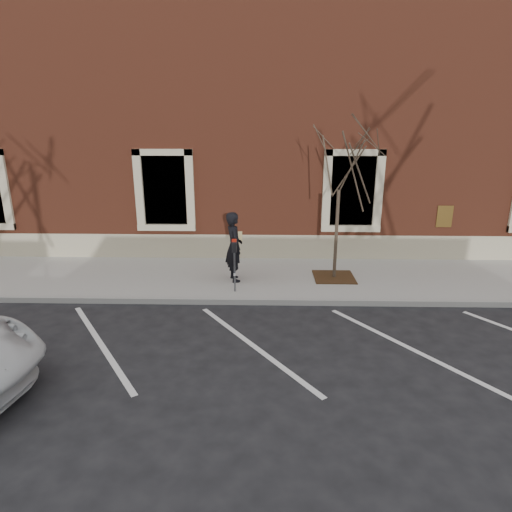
{
  "coord_description": "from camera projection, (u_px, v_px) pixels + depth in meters",
  "views": [
    {
      "loc": [
        0.26,
        -10.16,
        4.36
      ],
      "look_at": [
        0.0,
        0.6,
        1.1
      ],
      "focal_mm": 30.0,
      "sensor_mm": 36.0,
      "label": 1
    }
  ],
  "objects": [
    {
      "name": "ground",
      "position": [
        255.0,
        304.0,
        10.99
      ],
      "size": [
        120.0,
        120.0,
        0.0
      ],
      "primitive_type": "plane",
      "color": "#28282B",
      "rests_on": "ground"
    },
    {
      "name": "sidewalk_near",
      "position": [
        257.0,
        278.0,
        12.65
      ],
      "size": [
        40.0,
        3.5,
        0.15
      ],
      "primitive_type": "cube",
      "color": "#A4A29A",
      "rests_on": "ground"
    },
    {
      "name": "curb_near",
      "position": [
        255.0,
        302.0,
        10.92
      ],
      "size": [
        40.0,
        0.12,
        0.15
      ],
      "primitive_type": "cube",
      "color": "#9E9E99",
      "rests_on": "ground"
    },
    {
      "name": "parking_stripes",
      "position": [
        253.0,
        345.0,
        8.89
      ],
      "size": [
        28.0,
        4.4,
        0.01
      ],
      "primitive_type": null,
      "color": "silver",
      "rests_on": "ground"
    },
    {
      "name": "building_civic",
      "position": [
        260.0,
        136.0,
        17.24
      ],
      "size": [
        40.0,
        8.62,
        8.0
      ],
      "color": "brown",
      "rests_on": "ground"
    },
    {
      "name": "man",
      "position": [
        234.0,
        247.0,
        11.98
      ],
      "size": [
        0.67,
        0.83,
        1.97
      ],
      "primitive_type": "imported",
      "rotation": [
        0.0,
        0.0,
        1.88
      ],
      "color": "black",
      "rests_on": "sidewalk_near"
    },
    {
      "name": "parking_meter",
      "position": [
        234.0,
        256.0,
        11.13
      ],
      "size": [
        0.13,
        0.1,
        1.44
      ],
      "rotation": [
        0.0,
        0.0,
        -0.08
      ],
      "color": "#595B60",
      "rests_on": "sidewalk_near"
    },
    {
      "name": "tree_grate",
      "position": [
        334.0,
        277.0,
        12.46
      ],
      "size": [
        1.16,
        1.16,
        0.03
      ],
      "primitive_type": "cube",
      "color": "#452816",
      "rests_on": "sidewalk_near"
    },
    {
      "name": "sapling",
      "position": [
        340.0,
        164.0,
        11.52
      ],
      "size": [
        2.79,
        2.79,
        4.64
      ],
      "color": "#483C2C",
      "rests_on": "sidewalk_near"
    }
  ]
}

